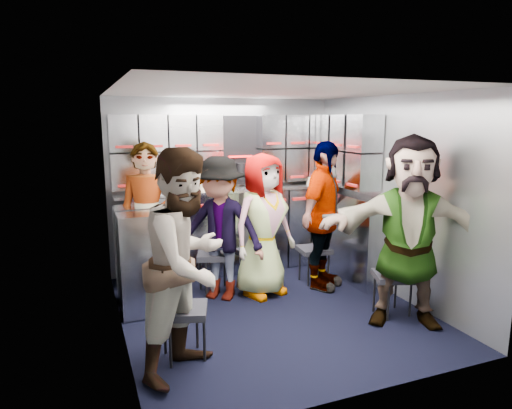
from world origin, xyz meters
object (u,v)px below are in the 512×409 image
object	(u,v)px
jump_seat_mid_right	(314,251)
attendant_arc_a	(187,263)
jump_seat_near_left	(184,313)
attendant_arc_e	(409,231)
attendant_standing	(148,223)
jump_seat_near_right	(393,278)
jump_seat_mid_left	(215,257)
jump_seat_center	(257,254)
attendant_arc_d	(323,216)
attendant_arc_c	(263,225)
attendant_arc_b	(220,229)

from	to	relation	value
jump_seat_mid_right	attendant_arc_a	size ratio (longest dim) A/B	0.24
jump_seat_near_left	attendant_arc_a	distance (m)	0.49
attendant_arc_e	attendant_standing	bearing A→B (deg)	177.01
jump_seat_near_right	attendant_standing	xyz separation A→B (m)	(-2.10, 1.24, 0.46)
jump_seat_mid_left	jump_seat_center	bearing A→B (deg)	-7.35
jump_seat_near_left	attendant_arc_d	distance (m)	2.05
attendant_arc_e	jump_seat_mid_left	bearing A→B (deg)	167.17
jump_seat_mid_left	attendant_arc_e	world-z (taller)	attendant_arc_e
attendant_arc_c	attendant_arc_e	xyz separation A→B (m)	(0.96, -1.12, 0.11)
jump_seat_mid_left	jump_seat_center	xyz separation A→B (m)	(0.46, -0.06, -0.00)
jump_seat_mid_right	jump_seat_near_left	bearing A→B (deg)	-147.36
attendant_arc_c	attendant_arc_e	bearing A→B (deg)	-67.25
jump_seat_center	attendant_arc_a	size ratio (longest dim) A/B	0.27
jump_seat_near_left	attendant_arc_c	size ratio (longest dim) A/B	0.29
attendant_standing	attendant_arc_e	bearing A→B (deg)	-11.68
jump_seat_near_left	jump_seat_mid_right	world-z (taller)	jump_seat_near_left
jump_seat_near_left	jump_seat_center	distance (m)	1.61
attendant_arc_e	jump_seat_center	bearing A→B (deg)	157.41
attendant_arc_c	jump_seat_near_right	bearing A→B (deg)	-62.25
jump_seat_mid_left	attendant_arc_d	world-z (taller)	attendant_arc_d
jump_seat_near_right	attendant_arc_a	size ratio (longest dim) A/B	0.26
attendant_arc_d	attendant_arc_e	bearing A→B (deg)	-115.07
jump_seat_center	jump_seat_near_left	bearing A→B (deg)	-132.27
attendant_standing	attendant_arc_a	size ratio (longest dim) A/B	0.98
jump_seat_mid_left	attendant_arc_c	size ratio (longest dim) A/B	0.31
jump_seat_near_right	attendant_arc_c	world-z (taller)	attendant_arc_c
attendant_arc_b	attendant_arc_c	bearing A→B (deg)	31.93
attendant_arc_b	attendant_arc_e	world-z (taller)	attendant_arc_e
attendant_standing	attendant_arc_a	world-z (taller)	attendant_arc_a
jump_seat_center	attendant_arc_e	bearing A→B (deg)	-53.65
jump_seat_mid_left	jump_seat_mid_right	distance (m)	1.15
attendant_standing	attendant_arc_c	distance (m)	1.18
jump_seat_near_right	attendant_arc_d	xyz separation A→B (m)	(-0.27, 0.88, 0.45)
attendant_arc_c	attendant_arc_e	distance (m)	1.48
jump_seat_near_left	attendant_arc_b	xyz separation A→B (m)	(0.63, 1.07, 0.37)
attendant_arc_c	attendant_arc_d	size ratio (longest dim) A/B	0.93
jump_seat_center	jump_seat_mid_right	distance (m)	0.69
attendant_arc_b	attendant_arc_c	xyz separation A→B (m)	(0.46, -0.06, 0.01)
attendant_arc_a	attendant_arc_b	world-z (taller)	attendant_arc_a
attendant_standing	jump_seat_near_right	bearing A→B (deg)	-8.17
attendant_standing	jump_seat_near_left	bearing A→B (deg)	-64.96
jump_seat_near_left	attendant_arc_d	world-z (taller)	attendant_arc_d
jump_seat_mid_left	attendant_standing	distance (m)	0.81
jump_seat_center	attendant_arc_b	distance (m)	0.59
jump_seat_center	attendant_arc_b	xyz separation A→B (m)	(-0.46, -0.12, 0.35)
attendant_arc_e	attendant_arc_a	bearing A→B (deg)	-146.97
jump_seat_near_left	jump_seat_mid_left	bearing A→B (deg)	63.40
attendant_arc_c	attendant_arc_d	bearing A→B (deg)	-22.64
attendant_arc_a	jump_seat_near_right	bearing A→B (deg)	-34.27
jump_seat_center	attendant_arc_a	distance (m)	1.80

